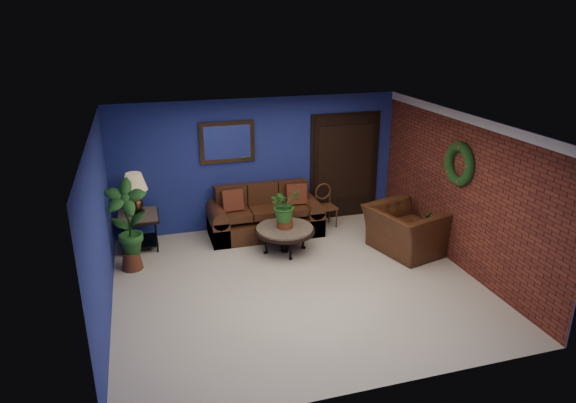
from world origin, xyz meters
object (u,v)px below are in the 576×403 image
object	(u,v)px
end_table	(138,222)
armchair	(405,230)
coffee_table	(285,230)
table_lamp	(135,189)
side_chair	(325,202)
sofa	(264,217)

from	to	relation	value
end_table	armchair	bearing A→B (deg)	-18.09
coffee_table	table_lamp	distance (m)	2.68
side_chair	table_lamp	bearing A→B (deg)	175.36
sofa	coffee_table	xyz separation A→B (m)	(0.15, -0.89, 0.09)
table_lamp	side_chair	size ratio (longest dim) A/B	0.86
end_table	sofa	bearing A→B (deg)	0.73
coffee_table	armchair	world-z (taller)	armchair
coffee_table	end_table	distance (m)	2.58
end_table	table_lamp	distance (m)	0.62
end_table	coffee_table	bearing A→B (deg)	-19.59
side_chair	armchair	distance (m)	1.78
armchair	end_table	bearing A→B (deg)	57.01
end_table	side_chair	world-z (taller)	side_chair
table_lamp	side_chair	distance (m)	3.58
table_lamp	armchair	bearing A→B (deg)	-18.09
sofa	coffee_table	distance (m)	0.91
coffee_table	side_chair	size ratio (longest dim) A/B	1.26
side_chair	armchair	world-z (taller)	side_chair
coffee_table	end_table	size ratio (longest dim) A/B	1.49
sofa	armchair	size ratio (longest dim) A/B	1.69
sofa	table_lamp	size ratio (longest dim) A/B	2.90
coffee_table	side_chair	xyz separation A→B (m)	(1.09, 0.93, 0.08)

